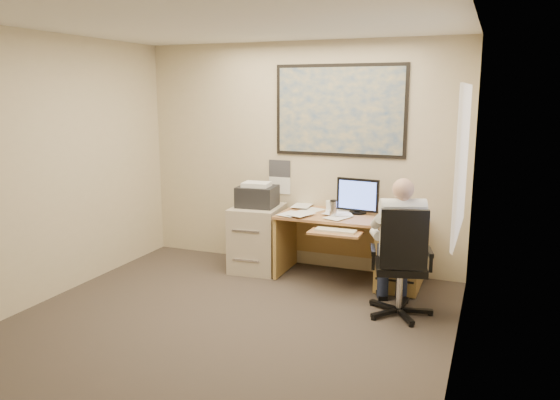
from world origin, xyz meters
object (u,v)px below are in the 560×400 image
at_px(office_chair, 398,284).
at_px(person, 402,247).
at_px(desk, 379,244).
at_px(filing_cabinet, 258,232).

height_order(office_chair, person, person).
distance_m(office_chair, person, 0.35).
distance_m(desk, office_chair, 0.93).
distance_m(filing_cabinet, office_chair, 1.99).
distance_m(desk, filing_cabinet, 1.46).
height_order(desk, filing_cabinet, desk).
relative_size(desk, filing_cabinet, 1.50).
height_order(desk, office_chair, desk).
distance_m(filing_cabinet, person, 1.98).
height_order(filing_cabinet, office_chair, office_chair).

